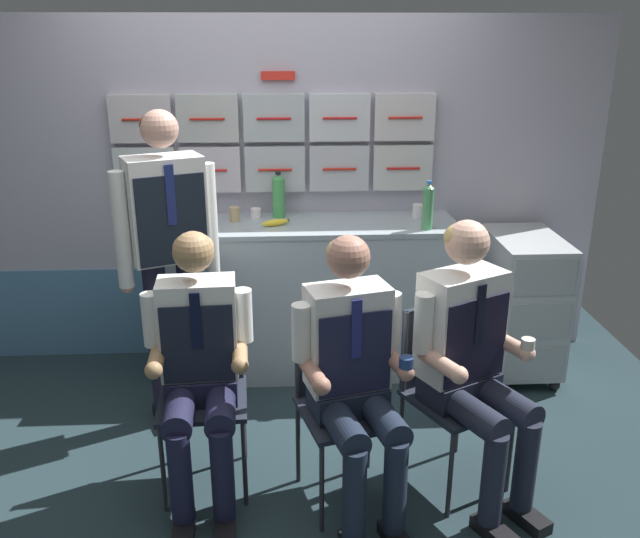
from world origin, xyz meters
TOP-DOWN VIEW (x-y plane):
  - ground at (0.00, 0.00)m, footprint 4.80×4.80m
  - galley_bulkhead at (0.00, 1.37)m, footprint 4.20×0.14m
  - galley_counter at (0.23, 1.09)m, footprint 1.77×0.53m
  - service_trolley at (1.53, 0.98)m, footprint 0.40×0.65m
  - folding_chair_left at (-0.32, 0.03)m, footprint 0.42×0.43m
  - crew_member_left at (-0.31, -0.13)m, footprint 0.48×0.60m
  - folding_chair_center at (0.32, -0.11)m, footprint 0.49×0.49m
  - crew_member_center at (0.36, -0.27)m, footprint 0.51×0.66m
  - folding_chair_right at (0.82, -0.04)m, footprint 0.54×0.54m
  - crew_member_right at (0.89, -0.18)m, footprint 0.59×0.70m
  - crew_member_standing at (-0.52, 0.55)m, footprint 0.50×0.37m
  - water_bottle_clear at (0.04, 1.23)m, footprint 0.08×0.08m
  - water_bottle_short at (0.90, 0.92)m, footprint 0.06×0.06m
  - espresso_cup_small at (-0.22, 1.15)m, footprint 0.06×0.06m
  - coffee_cup_spare at (0.90, 1.18)m, footprint 0.07×0.07m
  - paper_cup_tan at (-0.10, 1.22)m, footprint 0.06×0.06m
  - snack_banana at (0.02, 1.04)m, footprint 0.17×0.10m

SIDE VIEW (x-z plane):
  - ground at x=0.00m, z-range -0.04..0.00m
  - service_trolley at x=1.53m, z-range 0.03..0.92m
  - galley_counter at x=0.23m, z-range 0.00..0.96m
  - folding_chair_left at x=-0.32m, z-range 0.11..0.97m
  - folding_chair_center at x=0.32m, z-range 0.11..0.97m
  - folding_chair_right at x=0.82m, z-range 0.11..0.97m
  - crew_member_left at x=-0.31m, z-range 0.06..1.32m
  - crew_member_center at x=0.36m, z-range 0.07..1.34m
  - crew_member_right at x=0.89m, z-range 0.07..1.38m
  - snack_banana at x=0.02m, z-range 0.96..1.00m
  - paper_cup_tan at x=-0.10m, z-range 0.97..1.03m
  - coffee_cup_spare at x=0.90m, z-range 0.97..1.05m
  - espresso_cup_small at x=-0.22m, z-range 0.97..1.05m
  - crew_member_standing at x=-0.52m, z-range 0.17..1.86m
  - galley_bulkhead at x=0.00m, z-range 0.00..2.15m
  - water_bottle_clear at x=0.04m, z-range 0.96..1.24m
  - water_bottle_short at x=0.90m, z-range 0.96..1.24m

